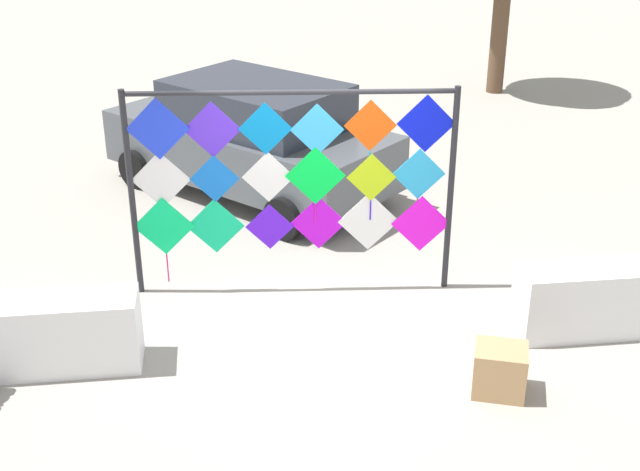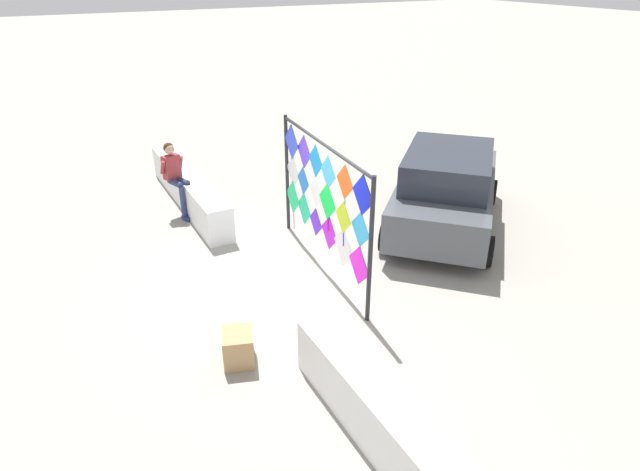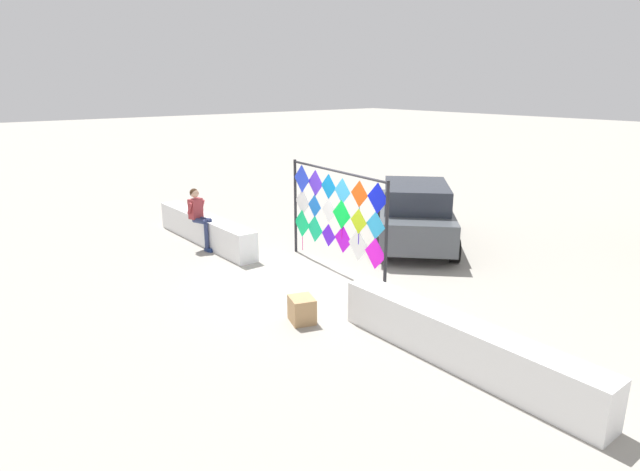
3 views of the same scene
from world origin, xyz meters
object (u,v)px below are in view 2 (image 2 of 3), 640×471
object	(u,v)px
kite_display_rack	(322,193)
cardboard_box_large	(238,347)
parked_car	(446,188)
seated_vendor	(176,174)

from	to	relation	value
kite_display_rack	cardboard_box_large	size ratio (longest dim) A/B	7.41
kite_display_rack	parked_car	xyz separation A→B (m)	(-0.30, 3.06, -0.61)
kite_display_rack	seated_vendor	distance (m)	3.91
seated_vendor	parked_car	distance (m)	5.71
seated_vendor	cardboard_box_large	world-z (taller)	seated_vendor
kite_display_rack	seated_vendor	xyz separation A→B (m)	(-3.50, -1.67, -0.50)
seated_vendor	cardboard_box_large	bearing A→B (deg)	-6.46
kite_display_rack	seated_vendor	world-z (taller)	kite_display_rack
kite_display_rack	cardboard_box_large	bearing A→B (deg)	-52.36
kite_display_rack	cardboard_box_large	world-z (taller)	kite_display_rack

